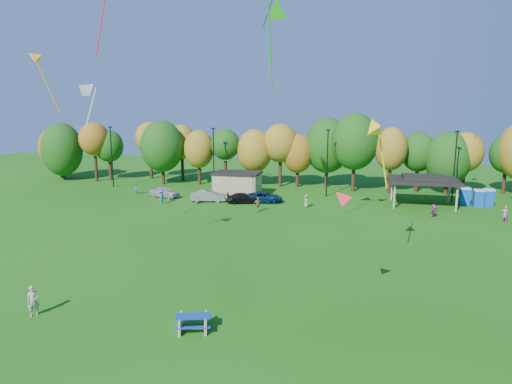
% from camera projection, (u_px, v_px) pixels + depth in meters
% --- Properties ---
extents(ground, '(160.00, 160.00, 0.00)m').
position_uv_depth(ground, '(232.00, 341.00, 24.27)').
color(ground, '#19600F').
rests_on(ground, ground).
extents(tree_line, '(93.57, 10.55, 11.15)m').
position_uv_depth(tree_line, '(309.00, 149.00, 66.92)').
color(tree_line, black).
rests_on(tree_line, ground).
extents(lamp_posts, '(64.50, 0.25, 9.09)m').
position_uv_depth(lamp_posts, '(327.00, 161.00, 61.17)').
color(lamp_posts, black).
rests_on(lamp_posts, ground).
extents(utility_building, '(6.30, 4.30, 3.25)m').
position_uv_depth(utility_building, '(237.00, 184.00, 62.51)').
color(utility_building, tan).
rests_on(utility_building, ground).
extents(pavilion, '(8.20, 6.20, 3.77)m').
position_uv_depth(pavilion, '(423.00, 180.00, 56.00)').
color(pavilion, tan).
rests_on(pavilion, ground).
extents(porta_potties, '(3.75, 2.20, 2.18)m').
position_uv_depth(porta_potties, '(477.00, 197.00, 56.01)').
color(porta_potties, '#0E4CB8').
rests_on(porta_potties, ground).
extents(picnic_table, '(2.35, 2.13, 0.85)m').
position_uv_depth(picnic_table, '(193.00, 321.00, 25.41)').
color(picnic_table, tan).
rests_on(picnic_table, ground).
extents(kite_flyer, '(0.80, 0.80, 1.88)m').
position_uv_depth(kite_flyer, '(33.00, 301.00, 27.01)').
color(kite_flyer, tan).
rests_on(kite_flyer, ground).
extents(car_a, '(4.65, 2.93, 1.48)m').
position_uv_depth(car_a, '(165.00, 192.00, 61.26)').
color(car_a, '#BDBDBD').
rests_on(car_a, ground).
extents(car_b, '(4.75, 2.46, 1.49)m').
position_uv_depth(car_b, '(208.00, 196.00, 58.69)').
color(car_b, gray).
rests_on(car_b, ground).
extents(car_c, '(5.09, 2.95, 1.33)m').
position_uv_depth(car_c, '(264.00, 197.00, 58.22)').
color(car_c, navy).
rests_on(car_c, ground).
extents(car_d, '(4.76, 2.94, 1.29)m').
position_uv_depth(car_d, '(244.00, 198.00, 57.81)').
color(car_d, black).
rests_on(car_d, ground).
extents(far_person_0, '(0.90, 0.90, 1.58)m').
position_uv_depth(far_person_0, '(306.00, 201.00, 55.37)').
color(far_person_0, '#929868').
rests_on(far_person_0, ground).
extents(far_person_1, '(0.68, 0.46, 1.82)m').
position_uv_depth(far_person_1, '(505.00, 214.00, 48.37)').
color(far_person_1, '#C25B9B').
rests_on(far_person_1, ground).
extents(far_person_2, '(1.24, 1.39, 1.53)m').
position_uv_depth(far_person_2, '(433.00, 211.00, 50.40)').
color(far_person_2, '#AE4880').
rests_on(far_person_2, ground).
extents(far_person_3, '(1.12, 0.92, 1.78)m').
position_uv_depth(far_person_3, '(258.00, 204.00, 53.00)').
color(far_person_3, olive).
rests_on(far_person_3, ground).
extents(far_person_4, '(0.90, 0.95, 1.55)m').
position_uv_depth(far_person_4, '(135.00, 189.00, 63.31)').
color(far_person_4, '#579EC0').
rests_on(far_person_4, ground).
extents(far_person_5, '(0.69, 1.18, 1.82)m').
position_uv_depth(far_person_5, '(161.00, 197.00, 57.38)').
color(far_person_5, '#456C99').
rests_on(far_person_5, ground).
extents(kite_6, '(1.45, 1.21, 1.28)m').
position_uv_depth(kite_6, '(341.00, 197.00, 25.35)').
color(kite_6, red).
extents(kite_8, '(3.07, 1.50, 5.28)m').
position_uv_depth(kite_8, '(34.00, 58.00, 37.33)').
color(kite_8, orange).
extents(kite_12, '(2.20, 3.21, 5.48)m').
position_uv_depth(kite_12, '(374.00, 126.00, 32.27)').
color(kite_12, yellow).
extents(kite_13, '(1.87, 4.56, 7.61)m').
position_uv_depth(kite_13, '(277.00, 8.00, 35.18)').
color(kite_13, green).
extents(kite_14, '(1.70, 2.27, 3.55)m').
position_uv_depth(kite_14, '(88.00, 89.00, 32.74)').
color(kite_14, silver).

